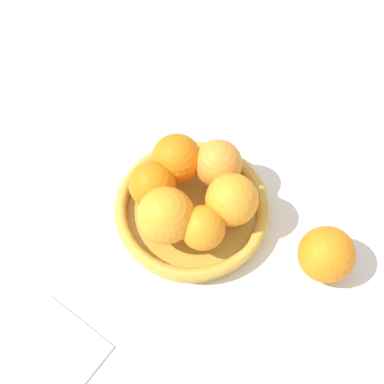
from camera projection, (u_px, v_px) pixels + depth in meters
name	position (u px, v px, depth m)	size (l,w,h in m)	color
ground_plane	(192.00, 214.00, 0.83)	(4.00, 4.00, 0.00)	silver
fruit_bowl	(192.00, 209.00, 0.81)	(0.24, 0.24, 0.04)	gold
orange_pile	(191.00, 191.00, 0.77)	(0.19, 0.18, 0.08)	orange
stray_orange	(326.00, 254.00, 0.75)	(0.08, 0.08, 0.08)	orange
napkin_folded	(50.00, 356.00, 0.72)	(0.12, 0.12, 0.01)	white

